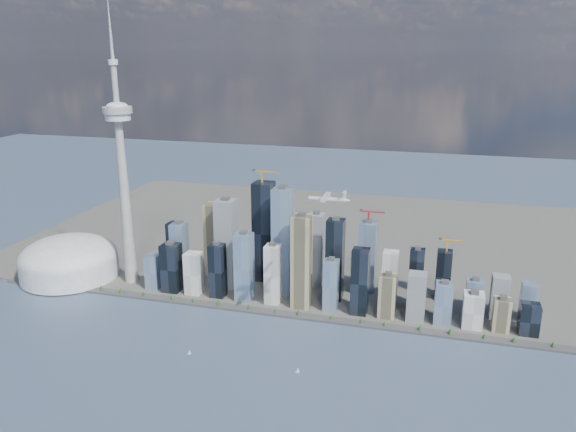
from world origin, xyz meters
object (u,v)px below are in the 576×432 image
(airplane, at_px, (328,199))
(sailboat_east, at_px, (298,371))
(dome_stadium, at_px, (69,260))
(sailboat_west, at_px, (189,353))
(needle_tower, at_px, (123,171))

(airplane, xyz_separation_m, sailboat_east, (-22.26, -91.12, -246.22))
(dome_stadium, xyz_separation_m, sailboat_east, (557.45, -226.61, -36.31))
(airplane, bearing_deg, sailboat_east, -105.85)
(sailboat_west, bearing_deg, sailboat_east, -7.88)
(dome_stadium, distance_m, sailboat_east, 602.84)
(dome_stadium, xyz_separation_m, airplane, (579.70, -135.49, 209.91))
(airplane, bearing_deg, sailboat_west, -159.24)
(sailboat_west, distance_m, sailboat_east, 180.21)
(needle_tower, distance_m, airplane, 463.34)
(airplane, distance_m, sailboat_west, 330.22)
(needle_tower, relative_size, sailboat_east, 56.45)
(sailboat_east, bearing_deg, sailboat_west, 177.50)
(needle_tower, bearing_deg, dome_stadium, -175.91)
(dome_stadium, bearing_deg, sailboat_east, -22.12)
(airplane, relative_size, sailboat_east, 6.90)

